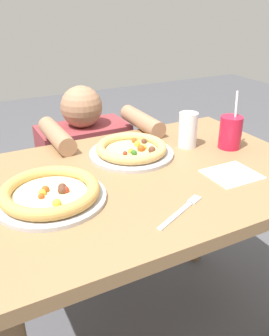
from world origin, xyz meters
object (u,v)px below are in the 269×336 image
pizza_far (132,150)px  fork (182,210)px  drink_cup_colored (230,132)px  pizza_near (50,193)px  water_cup_clear (188,129)px  diner_seated (87,188)px

pizza_far → fork: pizza_far is taller
drink_cup_colored → fork: (-0.41, -0.29, -0.06)m
pizza_near → drink_cup_colored: (0.70, 0.07, 0.04)m
water_cup_clear → diner_seated: 0.68m
drink_cup_colored → pizza_near: bearing=-174.4°
water_cup_clear → diner_seated: bearing=117.3°
diner_seated → pizza_far: bearing=-87.6°
drink_cup_colored → water_cup_clear: bearing=148.0°
pizza_near → drink_cup_colored: drink_cup_colored is taller
fork → water_cup_clear: bearing=53.4°
drink_cup_colored → water_cup_clear: 0.16m
pizza_far → drink_cup_colored: size_ratio=1.42×
pizza_far → water_cup_clear: water_cup_clear is taller
pizza_near → diner_seated: 0.80m
water_cup_clear → fork: size_ratio=0.69×
pizza_far → drink_cup_colored: (0.36, -0.11, 0.04)m
pizza_near → diner_seated: diner_seated is taller
pizza_far → water_cup_clear: 0.23m
fork → pizza_near: bearing=143.7°
drink_cup_colored → pizza_far: bearing=163.5°
fork → diner_seated: diner_seated is taller
pizza_far → fork: bearing=-97.1°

